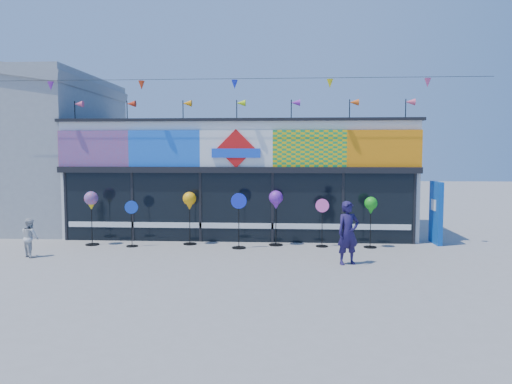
# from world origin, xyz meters

# --- Properties ---
(ground) EXTENTS (80.00, 80.00, 0.00)m
(ground) POSITION_xyz_m (0.00, 0.00, 0.00)
(ground) COLOR gray
(ground) RESTS_ON ground
(kite_shop) EXTENTS (16.00, 5.70, 5.31)m
(kite_shop) POSITION_xyz_m (0.00, 5.94, 2.05)
(kite_shop) COLOR silver
(kite_shop) RESTS_ON ground
(neighbour_building) EXTENTS (8.18, 7.20, 6.87)m
(neighbour_building) POSITION_xyz_m (-10.00, 7.00, 3.20)
(neighbour_building) COLOR #979A9C
(neighbour_building) RESTS_ON ground
(blue_sign) EXTENTS (0.19, 1.02, 2.03)m
(blue_sign) POSITION_xyz_m (6.52, 3.54, 1.02)
(blue_sign) COLOR #0B49A9
(blue_sign) RESTS_ON ground
(spinner_0) EXTENTS (0.44, 0.44, 1.73)m
(spinner_0) POSITION_xyz_m (-4.58, 2.56, 1.39)
(spinner_0) COLOR black
(spinner_0) RESTS_ON ground
(spinner_1) EXTENTS (0.41, 0.37, 1.46)m
(spinner_1) POSITION_xyz_m (-3.21, 2.38, 0.77)
(spinner_1) COLOR black
(spinner_1) RESTS_ON ground
(spinner_2) EXTENTS (0.43, 0.43, 1.71)m
(spinner_2) POSITION_xyz_m (-1.46, 2.87, 1.37)
(spinner_2) COLOR black
(spinner_2) RESTS_ON ground
(spinner_3) EXTENTS (0.48, 0.44, 1.72)m
(spinner_3) POSITION_xyz_m (0.19, 2.32, 0.91)
(spinner_3) COLOR black
(spinner_3) RESTS_ON ground
(spinner_4) EXTENTS (0.45, 0.45, 1.76)m
(spinner_4) POSITION_xyz_m (1.32, 2.88, 1.41)
(spinner_4) COLOR black
(spinner_4) RESTS_ON ground
(spinner_5) EXTENTS (0.42, 0.39, 1.52)m
(spinner_5) POSITION_xyz_m (2.78, 2.74, 0.80)
(spinner_5) COLOR black
(spinner_5) RESTS_ON ground
(spinner_6) EXTENTS (0.40, 0.40, 1.60)m
(spinner_6) POSITION_xyz_m (4.28, 2.68, 1.28)
(spinner_6) COLOR black
(spinner_6) RESTS_ON ground
(adult_man) EXTENTS (0.72, 0.60, 1.69)m
(adult_man) POSITION_xyz_m (3.30, 0.28, 0.84)
(adult_man) COLOR #1D1543
(adult_man) RESTS_ON ground
(child) EXTENTS (0.62, 0.57, 1.11)m
(child) POSITION_xyz_m (-5.62, 0.67, 0.55)
(child) COLOR silver
(child) RESTS_ON ground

